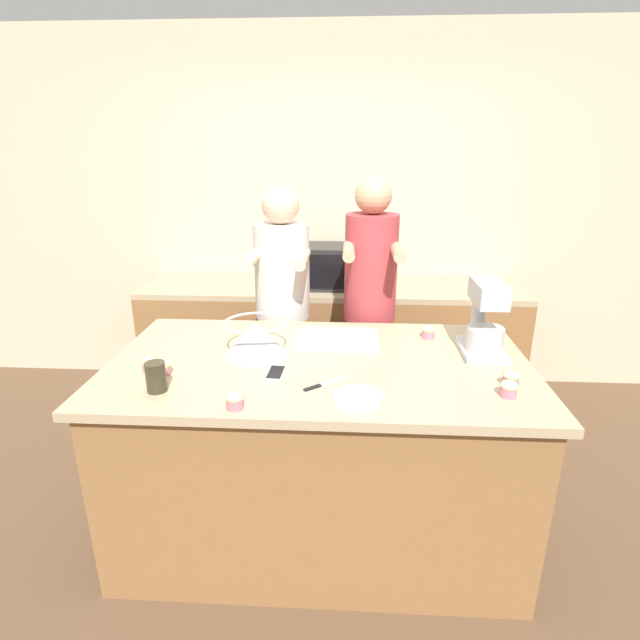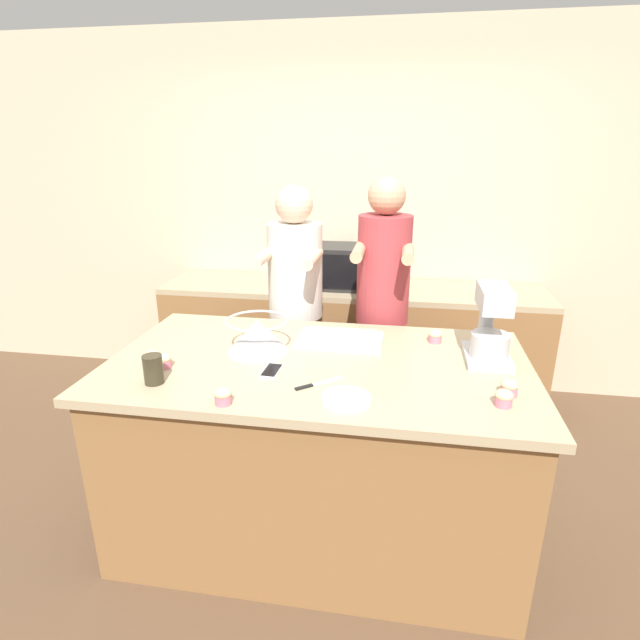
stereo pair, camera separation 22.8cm
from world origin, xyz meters
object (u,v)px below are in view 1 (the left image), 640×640
at_px(person_right, 369,315).
at_px(cupcake_1, 428,332).
at_px(cupcake_3, 163,367).
at_px(cupcake_5, 511,378).
at_px(microwave_oven, 331,266).
at_px(knife, 323,384).
at_px(mixing_bowl, 255,337).
at_px(cell_phone, 276,373).
at_px(cupcake_4, 235,400).
at_px(baking_tray, 337,338).
at_px(cupcake_2, 150,364).
at_px(stand_mixer, 485,322).
at_px(drinking_glass, 156,377).
at_px(cupcake_0, 509,389).
at_px(person_left, 283,318).
at_px(small_plate, 358,397).

relative_size(person_right, cupcake_1, 25.27).
distance_m(cupcake_3, cupcake_5, 1.46).
xyz_separation_m(microwave_oven, knife, (0.04, -1.71, -0.10)).
xyz_separation_m(mixing_bowl, cell_phone, (0.13, -0.22, -0.08)).
xyz_separation_m(cupcake_4, cupcake_5, (1.09, 0.25, 0.00)).
relative_size(mixing_bowl, cupcake_1, 4.42).
height_order(knife, cupcake_5, cupcake_5).
bearing_deg(baking_tray, cupcake_4, -117.39).
bearing_deg(cupcake_1, cupcake_2, -159.42).
relative_size(knife, cupcake_1, 2.67).
bearing_deg(cell_phone, cupcake_3, -176.24).
bearing_deg(cupcake_1, stand_mixer, -39.04).
relative_size(stand_mixer, cupcake_3, 5.17).
bearing_deg(stand_mixer, cupcake_4, -150.54).
xyz_separation_m(cupcake_3, cupcake_4, (0.37, -0.27, 0.00)).
height_order(knife, cupcake_2, cupcake_2).
bearing_deg(mixing_bowl, person_right, 50.22).
height_order(drinking_glass, cupcake_3, drinking_glass).
distance_m(microwave_oven, cupcake_4, 1.95).
distance_m(cupcake_0, cupcake_3, 1.43).
distance_m(cupcake_4, cupcake_5, 1.12).
bearing_deg(person_left, stand_mixer, -30.15).
height_order(mixing_bowl, baking_tray, mixing_bowl).
xyz_separation_m(baking_tray, microwave_oven, (-0.08, 1.23, 0.08)).
bearing_deg(person_left, cupcake_4, -91.24).
relative_size(person_right, mixing_bowl, 5.71).
relative_size(cell_phone, cupcake_2, 2.17).
bearing_deg(person_right, small_plate, -94.36).
distance_m(person_right, cupcake_3, 1.30).
xyz_separation_m(mixing_bowl, cupcake_0, (1.07, -0.36, -0.05)).
bearing_deg(mixing_bowl, stand_mixer, 3.95).
bearing_deg(cupcake_2, cell_phone, 0.25).
xyz_separation_m(microwave_oven, drinking_glass, (-0.63, -1.80, -0.04)).
xyz_separation_m(mixing_bowl, cupcake_5, (1.11, -0.27, -0.05)).
distance_m(mixing_bowl, small_plate, 0.64).
distance_m(microwave_oven, cupcake_1, 1.27).
xyz_separation_m(drinking_glass, cupcake_1, (1.18, 0.66, -0.03)).
relative_size(person_left, baking_tray, 3.97).
xyz_separation_m(knife, cupcake_3, (-0.70, 0.06, 0.03)).
bearing_deg(cell_phone, cupcake_0, -8.73).
bearing_deg(cupcake_2, small_plate, -12.80).
xyz_separation_m(cupcake_1, cupcake_2, (-1.27, -0.48, 0.00)).
bearing_deg(person_left, person_right, -0.03).
bearing_deg(knife, cupcake_2, 173.41).
height_order(person_left, cupcake_0, person_left).
relative_size(cupcake_0, cupcake_3, 1.00).
height_order(baking_tray, cupcake_0, cupcake_0).
distance_m(person_right, cupcake_4, 1.32).
height_order(cupcake_1, cupcake_3, same).
height_order(person_left, person_right, person_right).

